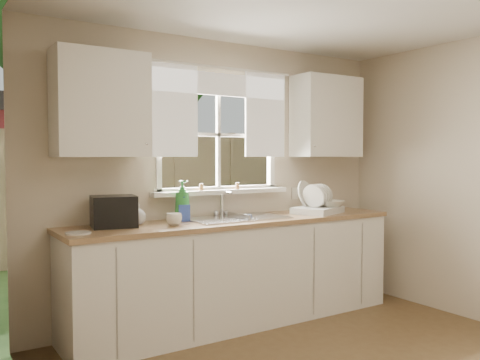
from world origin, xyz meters
TOP-DOWN VIEW (x-y plane):
  - room_walls at (0.00, -0.07)m, footprint 3.62×4.02m
  - window at (0.00, 2.00)m, footprint 1.38×0.16m
  - curtains at (0.00, 1.95)m, footprint 1.50×0.03m
  - base_cabinets at (0.00, 1.68)m, footprint 3.00×0.62m
  - countertop at (0.00, 1.68)m, footprint 3.04×0.65m
  - upper_cabinet_left at (-1.15, 1.82)m, footprint 0.70×0.33m
  - upper_cabinet_right at (1.15, 1.82)m, footprint 0.70×0.33m
  - wall_outlet at (0.88, 1.99)m, footprint 0.08×0.01m
  - sill_jars at (-0.03, 1.94)m, footprint 0.42×0.04m
  - backyard at (0.58, 8.42)m, footprint 20.00×10.00m
  - sink at (0.00, 1.71)m, footprint 0.88×0.52m
  - dish_rack at (0.87, 1.64)m, footprint 0.56×0.50m
  - bowl at (1.00, 1.59)m, footprint 0.31×0.31m
  - soap_bottle_a at (-0.46, 1.84)m, footprint 0.17×0.17m
  - soap_bottle_b at (-0.46, 1.80)m, footprint 0.12×0.12m
  - soap_bottle_c at (-0.87, 1.82)m, footprint 0.15×0.15m
  - saucer at (-1.40, 1.58)m, footprint 0.18×0.18m
  - cup at (-0.65, 1.60)m, footprint 0.12×0.12m
  - black_appliance at (-1.07, 1.78)m, footprint 0.38×0.34m

SIDE VIEW (x-z plane):
  - base_cabinets at x=0.00m, z-range 0.00..0.87m
  - sink at x=0.00m, z-range 0.64..1.04m
  - countertop at x=0.00m, z-range 0.87..0.91m
  - saucer at x=-1.40m, z-range 0.91..0.92m
  - cup at x=-0.65m, z-range 0.91..1.01m
  - dish_rack at x=0.87m, z-range 0.82..1.13m
  - soap_bottle_c at x=-0.87m, z-range 0.91..1.09m
  - bowl at x=1.00m, z-range 0.97..1.03m
  - soap_bottle_b at x=-0.46m, z-range 0.91..1.12m
  - black_appliance at x=-1.07m, z-range 0.91..1.15m
  - wall_outlet at x=0.88m, z-range 1.02..1.14m
  - soap_bottle_a at x=-0.46m, z-range 0.91..1.25m
  - sill_jars at x=-0.03m, z-range 1.15..1.21m
  - room_walls at x=0.00m, z-range -0.01..2.49m
  - window at x=0.00m, z-range 0.95..2.02m
  - upper_cabinet_left at x=-1.15m, z-range 1.45..2.25m
  - upper_cabinet_right at x=1.15m, z-range 1.45..2.25m
  - curtains at x=0.00m, z-range 1.53..2.34m
  - backyard at x=0.58m, z-range 0.40..6.53m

